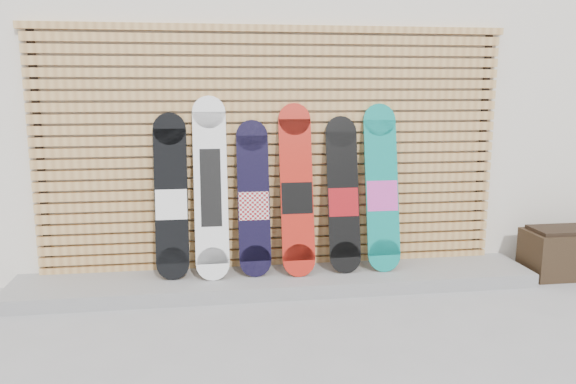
# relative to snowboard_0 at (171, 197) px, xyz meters

# --- Properties ---
(ground) EXTENTS (80.00, 80.00, 0.00)m
(ground) POSITION_rel_snowboard_0_xyz_m (1.06, -0.79, -0.82)
(ground) COLOR gray
(ground) RESTS_ON ground
(building) EXTENTS (12.00, 5.00, 3.60)m
(building) POSITION_rel_snowboard_0_xyz_m (1.56, 2.71, 0.98)
(building) COLOR silver
(building) RESTS_ON ground
(concrete_step) EXTENTS (4.60, 0.70, 0.12)m
(concrete_step) POSITION_rel_snowboard_0_xyz_m (0.91, -0.11, -0.76)
(concrete_step) COLOR gray
(concrete_step) RESTS_ON ground
(slat_wall) EXTENTS (4.26, 0.08, 2.29)m
(slat_wall) POSITION_rel_snowboard_0_xyz_m (0.91, 0.18, 0.39)
(slat_wall) COLOR tan
(slat_wall) RESTS_ON ground
(snowboard_0) EXTENTS (0.28, 0.30, 1.43)m
(snowboard_0) POSITION_rel_snowboard_0_xyz_m (0.00, 0.00, 0.00)
(snowboard_0) COLOR black
(snowboard_0) RESTS_ON concrete_step
(snowboard_1) EXTENTS (0.29, 0.37, 1.57)m
(snowboard_1) POSITION_rel_snowboard_0_xyz_m (0.34, -0.03, 0.08)
(snowboard_1) COLOR white
(snowboard_1) RESTS_ON concrete_step
(snowboard_2) EXTENTS (0.28, 0.33, 1.36)m
(snowboard_2) POSITION_rel_snowboard_0_xyz_m (0.71, -0.01, -0.03)
(snowboard_2) COLOR black
(snowboard_2) RESTS_ON concrete_step
(snowboard_3) EXTENTS (0.29, 0.38, 1.51)m
(snowboard_3) POSITION_rel_snowboard_0_xyz_m (1.09, -0.04, 0.04)
(snowboard_3) COLOR red
(snowboard_3) RESTS_ON concrete_step
(snowboard_4) EXTENTS (0.29, 0.34, 1.39)m
(snowboard_4) POSITION_rel_snowboard_0_xyz_m (1.52, -0.02, -0.02)
(snowboard_4) COLOR black
(snowboard_4) RESTS_ON concrete_step
(snowboard_5) EXTENTS (0.30, 0.35, 1.50)m
(snowboard_5) POSITION_rel_snowboard_0_xyz_m (1.88, -0.03, 0.03)
(snowboard_5) COLOR #0D8177
(snowboard_5) RESTS_ON concrete_step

